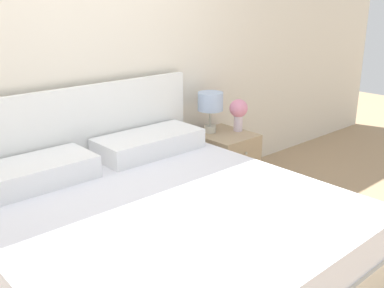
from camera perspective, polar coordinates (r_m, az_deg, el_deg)
name	(u,v)px	position (r m, az deg, el deg)	size (l,w,h in m)	color
ground_plane	(83,224)	(3.46, -13.70, -9.79)	(12.00, 12.00, 0.00)	tan
wall_back	(62,43)	(3.14, -16.14, 12.16)	(8.00, 0.06, 2.60)	silver
bed	(156,236)	(2.65, -4.62, -11.51)	(1.89, 1.94, 1.02)	beige
nightstand	(224,162)	(3.83, 4.03, -2.29)	(0.42, 0.50, 0.51)	tan
table_lamp	(210,104)	(3.71, 2.35, 5.14)	(0.21, 0.21, 0.34)	beige
flower_vase	(239,111)	(3.79, 5.95, 4.19)	(0.15, 0.15, 0.27)	silver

